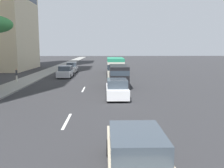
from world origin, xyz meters
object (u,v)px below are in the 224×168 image
Objects in this scene: van_fifth at (119,75)px; car_lead at (117,89)px; minibus_second at (115,67)px; pedestrian_near_lamp at (17,74)px; car_sixth at (72,68)px; van_seventh at (113,64)px; car_third at (66,72)px; car_fourth at (136,154)px.

car_lead is at bearing 175.78° from van_fifth.
minibus_second is 3.82× the size of pedestrian_near_lamp.
minibus_second reaches higher than car_sixth.
van_fifth is at bearing -179.84° from van_seventh.
car_third is 7.35m from car_sixth.
van_seventh is (35.14, -0.40, 0.72)m from car_fourth.
pedestrian_near_lamp is (3.27, 12.30, -0.30)m from van_fifth.
pedestrian_near_lamp is at bearing 27.63° from car_fourth.
van_seventh is (-0.63, -7.25, 0.66)m from car_sixth.
car_lead is 16.77m from car_third.
van_fifth is 3.22× the size of pedestrian_near_lamp.
car_third is at bearing 0.26° from car_sixth.
van_seventh is at bearing -1.09° from car_lead.
car_third is 0.96× the size of car_fourth.
car_lead is 0.94× the size of car_fourth.
van_fifth is at bearing -179.41° from minibus_second.
pedestrian_near_lamp is at bearing -20.88° from car_sixth.
minibus_second is 26.77m from car_fourth.
car_third is at bearing 13.48° from car_fourth.
car_lead is 0.98× the size of car_third.
car_fourth is at bearing 178.68° from van_fifth.
car_sixth reaches higher than car_third.
car_sixth is (22.68, 6.83, 0.03)m from car_lead.
car_third is at bearing 23.90° from car_lead.
car_sixth is at bearing -179.74° from car_third.
pedestrian_near_lamp is (-13.13, 5.01, 0.24)m from car_sixth.
minibus_second is 7.41m from car_third.
car_fourth is 35.15m from van_seventh.
van_seventh is 3.13× the size of pedestrian_near_lamp.
minibus_second is 8.39m from van_seventh.
van_fifth is (19.37, -0.44, 0.60)m from car_fourth.
car_lead is 0.72× the size of minibus_second.
car_lead is at bearing 0.08° from car_fourth.
minibus_second reaches higher than pedestrian_near_lamp.
van_fifth is at bearing 23.97° from car_sixth.
car_sixth is at bearing 23.97° from van_fifth.
van_fifth reaches higher than car_fourth.
car_sixth is 2.47× the size of pedestrian_near_lamp.
van_seventh reaches higher than car_third.
car_third is at bearing 77.00° from minibus_second.
van_fifth is (-9.04, -7.26, 0.55)m from car_third.
pedestrian_near_lamp is at bearing 135.57° from van_seventh.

